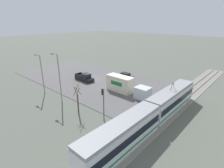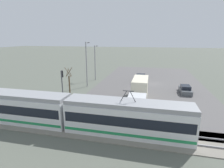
{
  "view_description": "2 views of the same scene",
  "coord_description": "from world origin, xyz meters",
  "px_view_note": "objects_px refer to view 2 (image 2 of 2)",
  "views": [
    {
      "loc": [
        28.74,
        32.42,
        14.49
      ],
      "look_at": [
        4.7,
        10.87,
        2.67
      ],
      "focal_mm": 28.0,
      "sensor_mm": 36.0,
      "label": 1
    },
    {
      "loc": [
        -0.23,
        38.26,
        9.78
      ],
      "look_at": [
        5.73,
        12.44,
        2.78
      ],
      "focal_mm": 28.0,
      "sensor_mm": 36.0,
      "label": 2
    }
  ],
  "objects_px": {
    "light_rail_tram": "(68,112)",
    "pickup_truck": "(141,79)",
    "box_truck": "(139,91)",
    "street_lamp_near_crossing": "(95,60)",
    "street_tree": "(69,83)",
    "traffic_light_pole": "(62,83)",
    "street_lamp_mid_block": "(87,62)",
    "sedan_car_0": "(185,90)"
  },
  "relations": [
    {
      "from": "box_truck",
      "to": "street_lamp_near_crossing",
      "type": "height_order",
      "value": "street_lamp_near_crossing"
    },
    {
      "from": "pickup_truck",
      "to": "street_tree",
      "type": "height_order",
      "value": "street_tree"
    },
    {
      "from": "pickup_truck",
      "to": "traffic_light_pole",
      "type": "relative_size",
      "value": 1.02
    },
    {
      "from": "pickup_truck",
      "to": "street_lamp_near_crossing",
      "type": "relative_size",
      "value": 0.66
    },
    {
      "from": "box_truck",
      "to": "sedan_car_0",
      "type": "bearing_deg",
      "value": -142.85
    },
    {
      "from": "street_lamp_near_crossing",
      "to": "street_lamp_mid_block",
      "type": "bearing_deg",
      "value": 92.16
    },
    {
      "from": "box_truck",
      "to": "sedan_car_0",
      "type": "xyz_separation_m",
      "value": [
        -7.85,
        -5.95,
        -0.95
      ]
    },
    {
      "from": "pickup_truck",
      "to": "traffic_light_pole",
      "type": "distance_m",
      "value": 19.77
    },
    {
      "from": "sedan_car_0",
      "to": "street_lamp_mid_block",
      "type": "bearing_deg",
      "value": -1.86
    },
    {
      "from": "traffic_light_pole",
      "to": "street_lamp_mid_block",
      "type": "height_order",
      "value": "street_lamp_mid_block"
    },
    {
      "from": "traffic_light_pole",
      "to": "street_tree",
      "type": "relative_size",
      "value": 1.05
    },
    {
      "from": "light_rail_tram",
      "to": "pickup_truck",
      "type": "distance_m",
      "value": 23.54
    },
    {
      "from": "light_rail_tram",
      "to": "street_lamp_mid_block",
      "type": "bearing_deg",
      "value": -76.18
    },
    {
      "from": "street_tree",
      "to": "street_lamp_near_crossing",
      "type": "xyz_separation_m",
      "value": [
        -0.63,
        -12.49,
        2.41
      ]
    },
    {
      "from": "light_rail_tram",
      "to": "street_tree",
      "type": "xyz_separation_m",
      "value": [
        4.99,
        -10.43,
        0.48
      ]
    },
    {
      "from": "traffic_light_pole",
      "to": "street_tree",
      "type": "height_order",
      "value": "traffic_light_pole"
    },
    {
      "from": "sedan_car_0",
      "to": "street_lamp_near_crossing",
      "type": "bearing_deg",
      "value": -19.22
    },
    {
      "from": "pickup_truck",
      "to": "street_lamp_mid_block",
      "type": "bearing_deg",
      "value": 28.86
    },
    {
      "from": "light_rail_tram",
      "to": "street_lamp_mid_block",
      "type": "relative_size",
      "value": 2.91
    },
    {
      "from": "pickup_truck",
      "to": "street_lamp_mid_block",
      "type": "relative_size",
      "value": 0.6
    },
    {
      "from": "box_truck",
      "to": "street_lamp_near_crossing",
      "type": "xyz_separation_m",
      "value": [
        11.45,
        -12.68,
        3.07
      ]
    },
    {
      "from": "pickup_truck",
      "to": "sedan_car_0",
      "type": "xyz_separation_m",
      "value": [
        -8.52,
        6.44,
        -0.15
      ]
    },
    {
      "from": "traffic_light_pole",
      "to": "sedan_car_0",
      "type": "bearing_deg",
      "value": -151.15
    },
    {
      "from": "pickup_truck",
      "to": "box_truck",
      "type": "bearing_deg",
      "value": 93.09
    },
    {
      "from": "sedan_car_0",
      "to": "street_lamp_near_crossing",
      "type": "xyz_separation_m",
      "value": [
        19.31,
        -6.73,
        4.02
      ]
    },
    {
      "from": "box_truck",
      "to": "traffic_light_pole",
      "type": "bearing_deg",
      "value": 21.87
    },
    {
      "from": "box_truck",
      "to": "pickup_truck",
      "type": "bearing_deg",
      "value": -86.91
    },
    {
      "from": "traffic_light_pole",
      "to": "street_lamp_near_crossing",
      "type": "relative_size",
      "value": 0.65
    },
    {
      "from": "street_lamp_mid_block",
      "to": "box_truck",
      "type": "bearing_deg",
      "value": 149.66
    },
    {
      "from": "street_lamp_near_crossing",
      "to": "street_lamp_mid_block",
      "type": "xyz_separation_m",
      "value": [
        -0.23,
        6.11,
        0.48
      ]
    },
    {
      "from": "sedan_car_0",
      "to": "box_truck",
      "type": "bearing_deg",
      "value": 37.15
    },
    {
      "from": "street_lamp_near_crossing",
      "to": "street_lamp_mid_block",
      "type": "distance_m",
      "value": 6.13
    },
    {
      "from": "light_rail_tram",
      "to": "box_truck",
      "type": "relative_size",
      "value": 2.6
    },
    {
      "from": "box_truck",
      "to": "pickup_truck",
      "type": "relative_size",
      "value": 1.88
    },
    {
      "from": "box_truck",
      "to": "light_rail_tram",
      "type": "bearing_deg",
      "value": 55.28
    },
    {
      "from": "pickup_truck",
      "to": "sedan_car_0",
      "type": "distance_m",
      "value": 10.68
    },
    {
      "from": "box_truck",
      "to": "sedan_car_0",
      "type": "relative_size",
      "value": 2.32
    },
    {
      "from": "light_rail_tram",
      "to": "street_lamp_near_crossing",
      "type": "relative_size",
      "value": 3.24
    },
    {
      "from": "light_rail_tram",
      "to": "pickup_truck",
      "type": "height_order",
      "value": "light_rail_tram"
    },
    {
      "from": "light_rail_tram",
      "to": "traffic_light_pole",
      "type": "height_order",
      "value": "traffic_light_pole"
    },
    {
      "from": "sedan_car_0",
      "to": "street_tree",
      "type": "height_order",
      "value": "street_tree"
    },
    {
      "from": "light_rail_tram",
      "to": "street_tree",
      "type": "relative_size",
      "value": 5.27
    }
  ]
}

